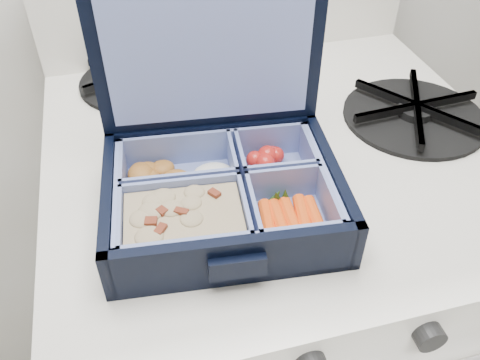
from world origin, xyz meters
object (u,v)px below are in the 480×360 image
object	(u,v)px
stove	(264,325)
fork	(214,129)
bento_box	(223,195)
burner_grate	(416,110)

from	to	relation	value
stove	fork	distance (m)	0.44
stove	bento_box	bearing A→B (deg)	-128.19
bento_box	fork	bearing A→B (deg)	86.87
stove	burner_grate	xyz separation A→B (m)	(0.19, -0.01, 0.44)
burner_grate	fork	xyz separation A→B (m)	(-0.26, 0.04, -0.01)
stove	bento_box	size ratio (longest dim) A/B	3.61
stove	fork	bearing A→B (deg)	156.12
stove	burner_grate	size ratio (longest dim) A/B	4.60
bento_box	fork	size ratio (longest dim) A/B	1.26
fork	stove	bearing A→B (deg)	6.48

